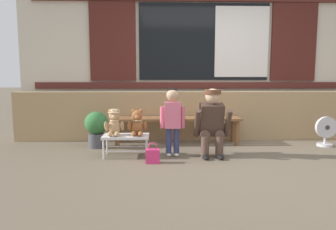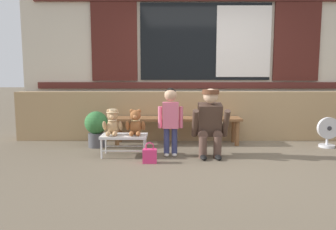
# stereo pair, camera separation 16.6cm
# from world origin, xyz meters

# --- Properties ---
(ground_plane) EXTENTS (60.00, 60.00, 0.00)m
(ground_plane) POSITION_xyz_m (0.00, 0.00, 0.00)
(ground_plane) COLOR brown
(brick_low_wall) EXTENTS (6.66, 0.25, 0.85)m
(brick_low_wall) POSITION_xyz_m (0.00, 1.43, 0.42)
(brick_low_wall) COLOR tan
(brick_low_wall) RESTS_ON ground
(shop_facade) EXTENTS (6.79, 0.26, 3.49)m
(shop_facade) POSITION_xyz_m (0.00, 1.94, 1.75)
(shop_facade) COLOR beige
(shop_facade) RESTS_ON ground
(wooden_bench_long) EXTENTS (2.10, 0.40, 0.44)m
(wooden_bench_long) POSITION_xyz_m (-0.55, 1.06, 0.37)
(wooden_bench_long) COLOR brown
(wooden_bench_long) RESTS_ON ground
(small_display_bench) EXTENTS (0.64, 0.36, 0.30)m
(small_display_bench) POSITION_xyz_m (-1.31, 0.26, 0.27)
(small_display_bench) COLOR silver
(small_display_bench) RESTS_ON ground
(teddy_bear_with_hat) EXTENTS (0.28, 0.27, 0.36)m
(teddy_bear_with_hat) POSITION_xyz_m (-1.47, 0.27, 0.47)
(teddy_bear_with_hat) COLOR tan
(teddy_bear_with_hat) RESTS_ON small_display_bench
(teddy_bear_plain) EXTENTS (0.28, 0.26, 0.36)m
(teddy_bear_plain) POSITION_xyz_m (-1.15, 0.26, 0.46)
(teddy_bear_plain) COLOR #93562D
(teddy_bear_plain) RESTS_ON small_display_bench
(child_standing) EXTENTS (0.35, 0.18, 0.96)m
(child_standing) POSITION_xyz_m (-0.66, 0.25, 0.59)
(child_standing) COLOR navy
(child_standing) RESTS_ON ground
(adult_crouching) EXTENTS (0.50, 0.49, 0.95)m
(adult_crouching) POSITION_xyz_m (-0.11, 0.22, 0.48)
(adult_crouching) COLOR brown
(adult_crouching) RESTS_ON ground
(handbag_on_ground) EXTENTS (0.18, 0.11, 0.27)m
(handbag_on_ground) POSITION_xyz_m (-0.93, -0.10, 0.10)
(handbag_on_ground) COLOR #E53370
(handbag_on_ground) RESTS_ON ground
(potted_plant) EXTENTS (0.36, 0.36, 0.57)m
(potted_plant) POSITION_xyz_m (-1.83, 0.83, 0.32)
(potted_plant) COLOR #4C4C51
(potted_plant) RESTS_ON ground
(floor_fan) EXTENTS (0.34, 0.24, 0.48)m
(floor_fan) POSITION_xyz_m (1.83, 0.80, 0.24)
(floor_fan) COLOR silver
(floor_fan) RESTS_ON ground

